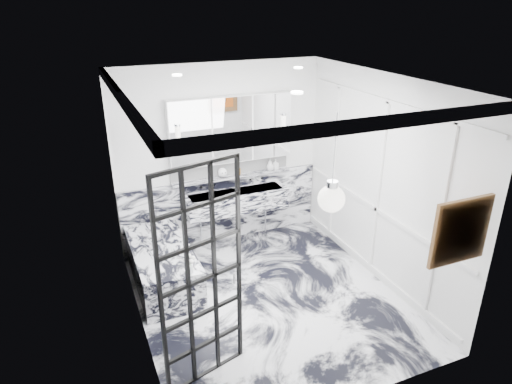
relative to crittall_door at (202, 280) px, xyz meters
name	(u,v)px	position (x,y,z in m)	size (l,w,h in m)	color
floor	(268,298)	(1.12, 0.92, -1.15)	(3.60, 3.60, 0.00)	white
ceiling	(271,81)	(1.12, 0.92, 1.65)	(3.60, 3.60, 0.00)	white
wall_back	(221,156)	(1.12, 2.72, 0.25)	(3.60, 3.60, 0.00)	white
wall_front	(357,280)	(1.12, -0.88, 0.25)	(3.60, 3.60, 0.00)	white
wall_left	(132,224)	(-0.48, 0.92, 0.25)	(3.60, 3.60, 0.00)	white
wall_right	(381,181)	(2.72, 0.92, 0.25)	(3.60, 3.60, 0.00)	white
marble_clad_back	(223,209)	(1.12, 2.70, -0.63)	(3.18, 0.05, 1.05)	white
marble_clad_left	(134,229)	(-0.47, 0.92, 0.19)	(0.02, 3.56, 2.68)	white
panel_molding	(379,189)	(2.70, 0.92, 0.15)	(0.03, 3.40, 2.30)	white
soap_bottle_a	(270,164)	(1.90, 2.63, 0.03)	(0.07, 0.08, 0.19)	#8C5919
soap_bottle_b	(275,164)	(2.00, 2.63, 0.02)	(0.07, 0.08, 0.16)	#4C4C51
soap_bottle_c	(270,166)	(1.90, 2.63, 0.01)	(0.12, 0.12, 0.15)	silver
face_pot	(222,172)	(1.10, 2.63, 0.01)	(0.15, 0.15, 0.15)	white
amber_bottle	(240,171)	(1.39, 2.63, -0.01)	(0.04, 0.04, 0.10)	#8C5919
flower_vase	(190,269)	(0.14, 1.06, -0.54)	(0.09, 0.09, 0.12)	silver
crittall_door	(202,280)	(0.00, 0.00, 0.00)	(0.88, 0.04, 2.31)	black
artwork	(461,231)	(2.27, -0.84, 0.46)	(0.56, 0.05, 0.56)	#D14C15
pendant_light	(331,199)	(1.10, -0.42, 0.82)	(0.24, 0.24, 0.24)	white
trough_sink	(236,201)	(1.27, 2.48, -0.42)	(1.60, 0.45, 0.30)	silver
ledge	(232,177)	(1.27, 2.64, -0.08)	(1.90, 0.14, 0.04)	silver
subway_tile	(231,167)	(1.27, 2.71, 0.05)	(1.90, 0.03, 0.23)	white
mirror_cabinet	(231,129)	(1.27, 2.65, 0.67)	(1.90, 0.16, 1.00)	white
sconce_left	(179,140)	(0.45, 2.55, 0.63)	(0.07, 0.07, 0.40)	white
sconce_right	(284,128)	(2.09, 2.55, 0.63)	(0.07, 0.07, 0.40)	white
bathtub	(163,265)	(-0.06, 1.82, -0.88)	(0.75, 1.65, 0.55)	silver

